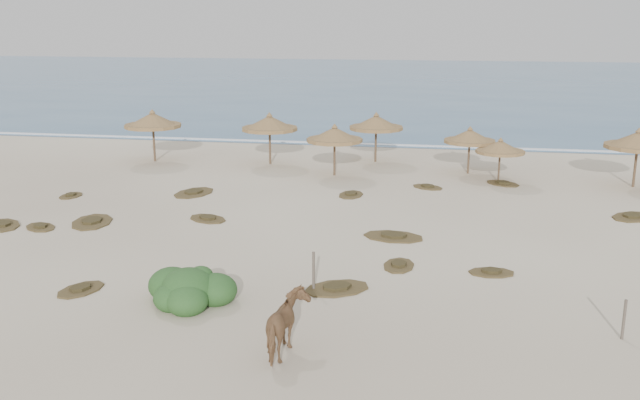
{
  "coord_description": "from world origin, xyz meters",
  "views": [
    {
      "loc": [
        4.72,
        -22.9,
        8.68
      ],
      "look_at": [
        -0.22,
        5.0,
        1.35
      ],
      "focal_mm": 40.0,
      "sensor_mm": 36.0,
      "label": 1
    }
  ],
  "objects_px": {
    "horse": "(287,325)",
    "palapa_1": "(270,124)",
    "bush": "(190,290)",
    "palapa_0": "(153,121)"
  },
  "relations": [
    {
      "from": "horse",
      "to": "palapa_1",
      "type": "bearing_deg",
      "value": -73.28
    },
    {
      "from": "horse",
      "to": "bush",
      "type": "relative_size",
      "value": 0.68
    },
    {
      "from": "palapa_1",
      "to": "horse",
      "type": "xyz_separation_m",
      "value": [
        6.49,
        -24.31,
        -1.61
      ]
    },
    {
      "from": "horse",
      "to": "bush",
      "type": "distance_m",
      "value": 4.78
    },
    {
      "from": "palapa_1",
      "to": "palapa_0",
      "type": "bearing_deg",
      "value": -176.91
    },
    {
      "from": "palapa_1",
      "to": "bush",
      "type": "xyz_separation_m",
      "value": [
        2.73,
        -21.4,
        -2.02
      ]
    },
    {
      "from": "palapa_0",
      "to": "horse",
      "type": "distance_m",
      "value": 27.63
    },
    {
      "from": "palapa_0",
      "to": "bush",
      "type": "bearing_deg",
      "value": -64.65
    },
    {
      "from": "bush",
      "to": "palapa_0",
      "type": "bearing_deg",
      "value": 115.35
    },
    {
      "from": "horse",
      "to": "bush",
      "type": "xyz_separation_m",
      "value": [
        -3.76,
        2.91,
        -0.41
      ]
    }
  ]
}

